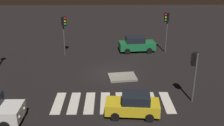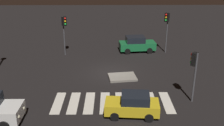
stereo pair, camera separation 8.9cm
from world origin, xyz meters
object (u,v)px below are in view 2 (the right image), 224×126
object	(u,v)px
traffic_light_east	(194,65)
traffic_island	(122,77)
traffic_light_north	(167,23)
car_green	(137,44)
traffic_light_west	(64,26)
car_yellow	(133,105)

from	to	relation	value
traffic_light_east	traffic_island	bearing A→B (deg)	2.05
traffic_island	traffic_light_north	xyz separation A→B (m)	(5.13, 6.93, 3.35)
traffic_island	car_green	world-z (taller)	car_green
car_green	traffic_light_north	size ratio (longest dim) A/B	0.93
traffic_light_west	traffic_light_north	bearing A→B (deg)	48.79
car_yellow	traffic_light_east	xyz separation A→B (m)	(4.47, 1.91, 2.10)
traffic_light_west	car_yellow	bearing A→B (deg)	-17.47
car_yellow	traffic_light_west	size ratio (longest dim) A/B	0.88
traffic_light_west	car_green	bearing A→B (deg)	53.61
traffic_light_east	car_green	bearing A→B (deg)	-33.49
traffic_island	car_green	size ratio (longest dim) A/B	0.62
car_green	traffic_light_north	bearing A→B (deg)	-14.16
traffic_island	traffic_light_north	bearing A→B (deg)	53.47
traffic_light_east	traffic_light_north	bearing A→B (deg)	-48.91
traffic_light_north	traffic_light_east	size ratio (longest dim) A/B	1.19
car_green	traffic_island	bearing A→B (deg)	-110.65
car_yellow	traffic_light_north	distance (m)	14.08
traffic_light_north	traffic_light_west	world-z (taller)	traffic_light_north
traffic_light_west	traffic_light_east	bearing A→B (deg)	1.41
car_green	traffic_light_east	bearing A→B (deg)	-81.54
traffic_island	traffic_light_west	world-z (taller)	traffic_light_west
traffic_island	traffic_light_north	size ratio (longest dim) A/B	0.58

